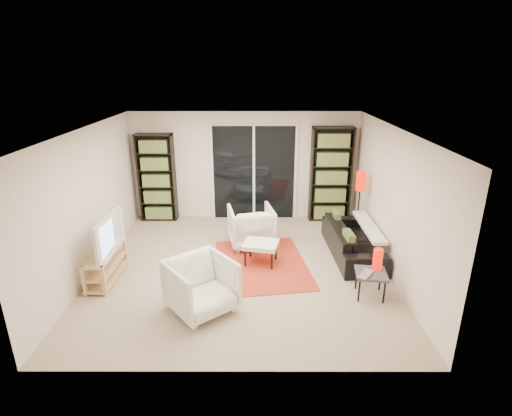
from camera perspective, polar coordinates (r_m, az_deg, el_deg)
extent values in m
plane|color=tan|center=(7.04, -2.06, -8.51)|extent=(5.00, 5.00, 0.00)
cube|color=silver|center=(8.95, -1.59, 5.99)|extent=(5.00, 0.02, 2.40)
cube|color=silver|center=(4.28, -3.45, -10.27)|extent=(5.00, 0.02, 2.40)
cube|color=silver|center=(7.11, -22.77, 0.70)|extent=(0.02, 5.00, 2.40)
cube|color=silver|center=(6.92, 18.96, 0.71)|extent=(0.02, 5.00, 2.40)
cube|color=white|center=(6.27, -2.33, 11.18)|extent=(5.00, 5.00, 0.02)
cube|color=white|center=(8.96, -0.30, 5.02)|extent=(1.92, 0.06, 2.16)
cube|color=black|center=(8.93, -0.31, 4.96)|extent=(1.80, 0.02, 2.10)
cube|color=white|center=(8.92, -0.31, 4.94)|extent=(0.05, 0.02, 2.10)
cube|color=black|center=(9.12, -13.97, 4.21)|extent=(0.80, 0.30, 1.95)
cube|color=#B29C1E|center=(9.11, -14.00, 4.18)|extent=(0.70, 0.22, 1.85)
cube|color=black|center=(8.98, 10.63, 4.72)|extent=(0.90, 0.30, 2.10)
cube|color=#B29C1E|center=(8.97, 10.66, 4.68)|extent=(0.80, 0.22, 2.00)
cube|color=tan|center=(6.94, -20.87, -5.93)|extent=(0.36, 1.13, 0.04)
cube|color=tan|center=(7.03, -20.64, -7.62)|extent=(0.36, 1.13, 0.03)
cube|color=tan|center=(7.12, -20.46, -8.98)|extent=(0.36, 1.13, 0.04)
cube|color=tan|center=(6.67, -23.39, -9.59)|extent=(0.05, 0.05, 0.50)
cube|color=tan|center=(7.52, -20.39, -5.76)|extent=(0.05, 0.05, 0.50)
cube|color=tan|center=(6.55, -20.94, -9.76)|extent=(0.05, 0.05, 0.50)
cube|color=tan|center=(7.42, -18.20, -5.84)|extent=(0.05, 0.05, 0.50)
imported|color=black|center=(6.80, -21.04, -3.53)|extent=(0.19, 1.04, 0.59)
cube|color=#B6331E|center=(7.15, 0.84, -7.96)|extent=(1.81, 2.27, 0.01)
imported|color=black|center=(7.59, 13.64, -4.51)|extent=(0.84, 1.98, 0.57)
imported|color=white|center=(7.75, -0.71, -2.60)|extent=(0.97, 0.99, 0.77)
imported|color=white|center=(5.80, -7.82, -10.96)|extent=(1.19, 1.19, 0.78)
cube|color=white|center=(7.03, 0.69, -5.25)|extent=(0.68, 0.60, 0.08)
cylinder|color=black|center=(7.00, -1.56, -7.20)|extent=(0.04, 0.04, 0.32)
cylinder|color=black|center=(7.34, -0.81, -5.87)|extent=(0.04, 0.04, 0.32)
cylinder|color=black|center=(6.91, 2.28, -7.60)|extent=(0.04, 0.04, 0.32)
cylinder|color=black|center=(7.25, 2.85, -6.22)|extent=(0.04, 0.04, 0.32)
cube|color=#414146|center=(6.32, 16.13, -8.99)|extent=(0.51, 0.51, 0.04)
cylinder|color=black|center=(6.22, 14.52, -11.29)|extent=(0.03, 0.03, 0.38)
cylinder|color=black|center=(6.54, 14.15, -9.66)|extent=(0.03, 0.03, 0.38)
cylinder|color=black|center=(6.29, 17.86, -11.32)|extent=(0.03, 0.03, 0.38)
cylinder|color=black|center=(6.59, 17.32, -9.70)|extent=(0.03, 0.03, 0.38)
imported|color=silver|center=(6.18, 15.80, -9.25)|extent=(0.40, 0.42, 0.03)
cylinder|color=red|center=(6.37, 16.99, -6.98)|extent=(0.14, 0.14, 0.33)
cylinder|color=black|center=(8.42, 14.04, -4.06)|extent=(0.21, 0.21, 0.03)
cylinder|color=black|center=(8.24, 14.33, -0.81)|extent=(0.03, 0.03, 1.05)
cylinder|color=red|center=(8.03, 14.74, 3.75)|extent=(0.19, 0.19, 0.38)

